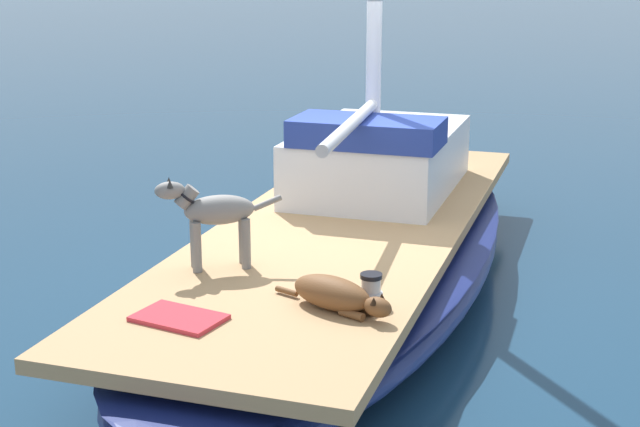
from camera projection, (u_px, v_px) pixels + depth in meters
ground_plane at (345, 292)px, 8.29m from camera, size 120.00×120.00×0.00m
sailboat_main at (345, 257)px, 8.20m from camera, size 3.16×7.44×0.66m
cabin_house at (379, 157)px, 9.04m from camera, size 1.60×2.34×0.84m
dog_grey at (213, 213)px, 6.82m from camera, size 0.88×0.49×0.70m
dog_brown at (336, 295)px, 6.09m from camera, size 0.89×0.51×0.22m
deck_winch at (371, 290)px, 6.20m from camera, size 0.16×0.16×0.21m
deck_towel at (179, 318)px, 5.94m from camera, size 0.64×0.50×0.03m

